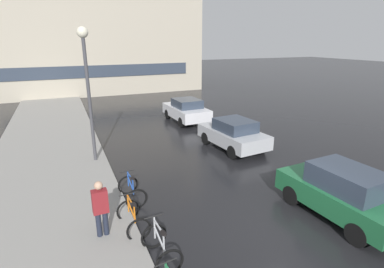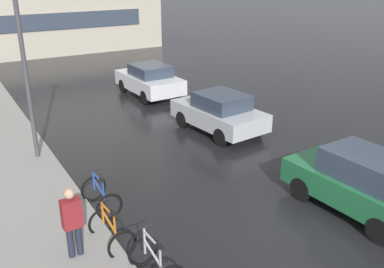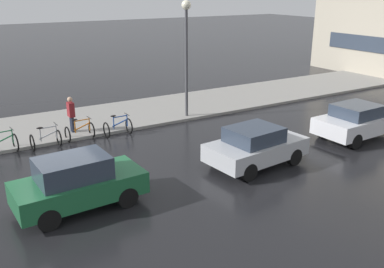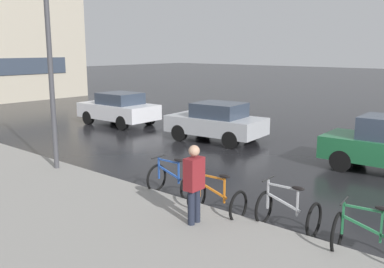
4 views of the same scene
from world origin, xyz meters
The scene contains 11 objects.
ground_plane centered at (0.00, 0.00, 0.00)m, with size 140.00×140.00×0.00m, color black.
sidewalk_kerb centered at (-6.00, 10.00, 0.07)m, with size 4.80×60.00×0.14m, color gray.
bicycle_second centered at (-3.35, 0.45, 0.39)m, with size 0.75×1.16×1.00m.
bicycle_third centered at (-3.69, 1.96, 0.39)m, with size 0.75×1.17×0.97m.
bicycle_farthest centered at (-3.35, 3.57, 0.39)m, with size 0.75×1.16×0.97m.
car_green centered at (2.24, 0.12, 0.82)m, with size 1.89×3.85×1.63m.
car_silver centered at (2.42, 6.64, 0.76)m, with size 2.21×3.88×1.50m.
car_white centered at (2.29, 12.35, 0.77)m, with size 2.01×3.91×1.52m.
pedestrian centered at (-4.53, 1.88, 0.98)m, with size 0.41×0.25×1.73m.
streetlamp centered at (-4.08, 7.52, 3.94)m, with size 0.44×0.44×5.69m.
building_facade_main centered at (-1.41, 28.57, 6.62)m, with size 20.85×8.98×13.24m.
Camera 1 is at (-5.11, -5.41, 5.19)m, focal length 28.00 mm.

